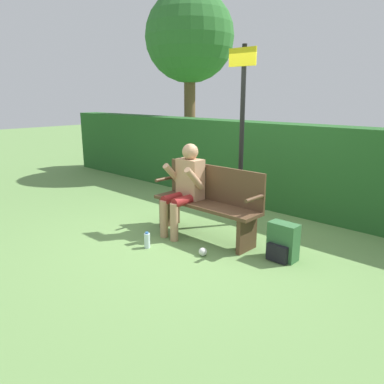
{
  "coord_description": "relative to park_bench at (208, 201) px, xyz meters",
  "views": [
    {
      "loc": [
        3.26,
        -3.72,
        1.93
      ],
      "look_at": [
        -0.15,
        -0.1,
        0.65
      ],
      "focal_mm": 35.0,
      "sensor_mm": 36.0,
      "label": 1
    }
  ],
  "objects": [
    {
      "name": "litter_crumple",
      "position": [
        0.4,
        -0.56,
        -0.46
      ],
      "size": [
        0.1,
        0.1,
        0.1
      ],
      "color": "silver",
      "rests_on": "ground"
    },
    {
      "name": "tree",
      "position": [
        -3.36,
        3.16,
        2.74
      ],
      "size": [
        2.14,
        2.14,
        4.36
      ],
      "color": "brown",
      "rests_on": "ground"
    },
    {
      "name": "backpack",
      "position": [
        1.17,
        0.02,
        -0.3
      ],
      "size": [
        0.35,
        0.26,
        0.46
      ],
      "color": "#336638",
      "rests_on": "ground"
    },
    {
      "name": "hedge_back",
      "position": [
        0.0,
        1.89,
        0.22
      ],
      "size": [
        12.0,
        0.51,
        1.48
      ],
      "color": "#235623",
      "rests_on": "ground"
    },
    {
      "name": "person_seated",
      "position": [
        -0.32,
        -0.13,
        0.21
      ],
      "size": [
        0.51,
        0.6,
        1.28
      ],
      "color": "tan",
      "rests_on": "ground"
    },
    {
      "name": "ground_plane",
      "position": [
        0.0,
        -0.07,
        -0.52
      ],
      "size": [
        40.0,
        40.0,
        0.0
      ],
      "primitive_type": "plane",
      "color": "#668E4C"
    },
    {
      "name": "water_bottle",
      "position": [
        -0.29,
        -0.87,
        -0.41
      ],
      "size": [
        0.08,
        0.08,
        0.22
      ],
      "color": "silver",
      "rests_on": "ground"
    },
    {
      "name": "signpost",
      "position": [
        0.02,
        0.71,
        0.99
      ],
      "size": [
        0.45,
        0.09,
        2.62
      ],
      "color": "black",
      "rests_on": "ground"
    },
    {
      "name": "park_bench",
      "position": [
        0.0,
        0.0,
        0.0
      ],
      "size": [
        1.66,
        0.41,
        1.0
      ],
      "color": "#513823",
      "rests_on": "ground"
    }
  ]
}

